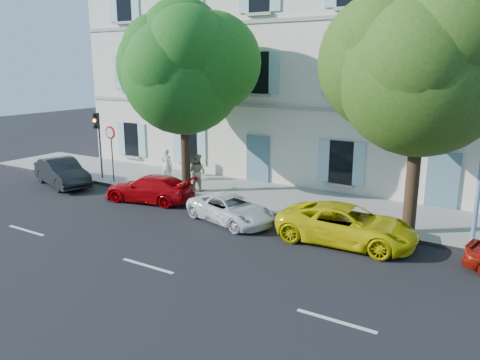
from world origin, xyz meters
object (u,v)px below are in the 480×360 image
Objects in this scene: road_sign at (111,142)px; pedestrian_b at (197,172)px; car_dark_sedan at (62,172)px; car_red_coupe at (149,188)px; traffic_light at (98,131)px; car_yellow_supercar at (347,225)px; car_white_coupe at (231,209)px; tree_left at (183,74)px; tree_right at (422,72)px; pedestrian_a at (167,165)px.

pedestrian_b is at bearing 10.77° from road_sign.
car_dark_sedan is 5.71m from car_red_coupe.
car_yellow_supercar is at bearing -7.31° from traffic_light.
traffic_light is at bearing 92.83° from car_white_coupe.
car_red_coupe is (5.71, 0.19, -0.09)m from car_dark_sedan.
tree_left is 6.27m from traffic_light.
tree_right is (1.66, 1.80, 5.08)m from car_yellow_supercar.
tree_right is at bearing 87.25° from car_red_coupe.
tree_left is at bearing 57.15° from pedestrian_b.
car_yellow_supercar is 0.54× the size of tree_right.
car_dark_sedan is 2.94m from road_sign.
road_sign is 1.73× the size of pedestrian_a.
pedestrian_b reaches higher than pedestrian_a.
traffic_light is at bearing 79.93° from car_yellow_supercar.
car_yellow_supercar is at bearing -132.75° from tree_right.
car_dark_sedan is 17.42m from tree_right.
pedestrian_a is 2.50m from pedestrian_b.
car_white_coupe is (4.65, -0.49, -0.07)m from car_red_coupe.
car_yellow_supercar is 2.67× the size of pedestrian_b.
car_red_coupe is at bearing -17.66° from traffic_light.
pedestrian_a is at bearing -164.77° from car_red_coupe.
tree_left is 5.11× the size of pedestrian_a.
pedestrian_b is at bearing 6.97° from traffic_light.
car_yellow_supercar is (9.22, -0.26, 0.06)m from car_red_coupe.
traffic_light is at bearing 179.98° from tree_right.
car_dark_sedan is at bearing 28.05° from pedestrian_a.
car_dark_sedan is 5.29m from pedestrian_a.
car_red_coupe is at bearing -70.37° from car_dark_sedan.
car_red_coupe is 0.48× the size of tree_right.
tree_left is (0.68, 1.80, 4.98)m from car_red_coupe.
car_red_coupe is at bearing 98.89° from car_white_coupe.
road_sign is 3.03m from pedestrian_a.
pedestrian_a reaches higher than car_red_coupe.
tree_right is 5.28× the size of pedestrian_a.
traffic_light is at bearing -118.46° from car_red_coupe.
car_yellow_supercar is (4.56, 0.23, 0.13)m from car_white_coupe.
tree_left reaches higher than car_red_coupe.
road_sign reaches higher than car_red_coupe.
pedestrian_b reaches higher than car_dark_sedan.
pedestrian_b is (2.41, -0.64, 0.06)m from pedestrian_a.
traffic_light is 1.23m from road_sign.
car_red_coupe is at bearing -20.12° from road_sign.
tree_left reaches higher than pedestrian_a.
tree_left is (-3.97, 2.29, 5.05)m from car_white_coupe.
tree_right is (10.20, -0.26, 0.16)m from tree_left.
tree_right reaches higher than tree_left.
car_white_coupe is 2.15× the size of pedestrian_b.
car_white_coupe is at bearing -12.47° from road_sign.
pedestrian_b is at bearing 70.19° from car_yellow_supercar.
tree_left is 5.56m from road_sign.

